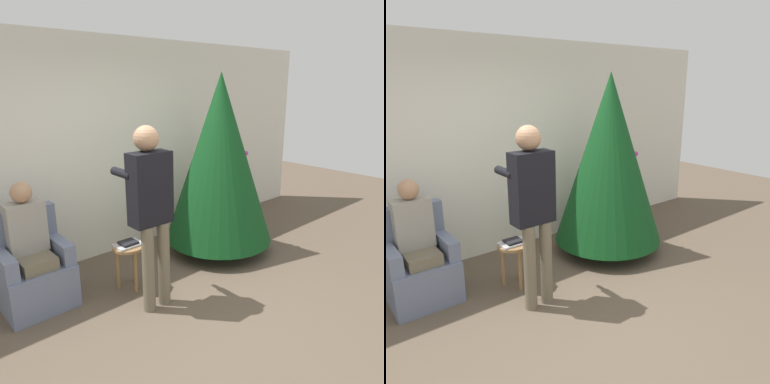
% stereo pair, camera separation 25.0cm
% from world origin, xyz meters
% --- Properties ---
extents(ground_plane, '(14.00, 14.00, 0.00)m').
position_xyz_m(ground_plane, '(0.00, 0.00, 0.00)').
color(ground_plane, brown).
extents(wall_back, '(8.00, 0.06, 2.70)m').
position_xyz_m(wall_back, '(0.00, 2.23, 1.35)').
color(wall_back, silver).
rests_on(wall_back, ground_plane).
extents(christmas_tree, '(1.38, 1.38, 2.29)m').
position_xyz_m(christmas_tree, '(1.33, 1.30, 1.23)').
color(christmas_tree, brown).
rests_on(christmas_tree, ground_plane).
extents(armchair, '(0.65, 0.60, 0.97)m').
position_xyz_m(armchair, '(-0.97, 1.62, 0.35)').
color(armchair, slate).
rests_on(armchair, ground_plane).
extents(person_seated, '(0.36, 0.46, 1.26)m').
position_xyz_m(person_seated, '(-0.97, 1.59, 0.69)').
color(person_seated, '#6B604C').
rests_on(person_seated, ground_plane).
extents(person_standing, '(0.42, 0.57, 1.79)m').
position_xyz_m(person_standing, '(-0.09, 0.82, 1.08)').
color(person_standing, '#6B604C').
rests_on(person_standing, ground_plane).
extents(side_stool, '(0.35, 0.35, 0.50)m').
position_xyz_m(side_stool, '(-0.10, 1.25, 0.40)').
color(side_stool, '#A37547').
rests_on(side_stool, ground_plane).
extents(laptop, '(0.29, 0.20, 0.02)m').
position_xyz_m(laptop, '(-0.10, 1.25, 0.51)').
color(laptop, silver).
rests_on(laptop, side_stool).
extents(book, '(0.18, 0.16, 0.02)m').
position_xyz_m(book, '(-0.10, 1.25, 0.53)').
color(book, black).
rests_on(book, laptop).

